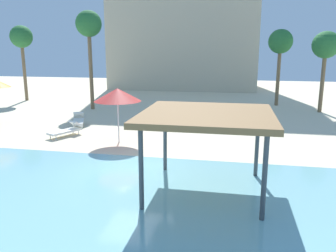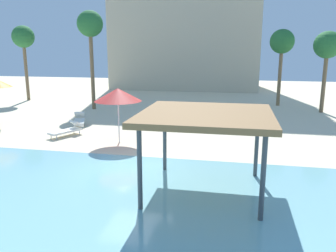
{
  "view_description": "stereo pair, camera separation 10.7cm",
  "coord_description": "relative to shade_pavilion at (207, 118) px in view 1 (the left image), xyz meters",
  "views": [
    {
      "loc": [
        3.55,
        -11.84,
        4.48
      ],
      "look_at": [
        0.82,
        2.0,
        1.3
      ],
      "focal_mm": 36.47,
      "sensor_mm": 36.0,
      "label": 1
    },
    {
      "loc": [
        3.65,
        -11.82,
        4.48
      ],
      "look_at": [
        0.82,
        2.0,
        1.3
      ],
      "focal_mm": 36.47,
      "sensor_mm": 36.0,
      "label": 2
    }
  ],
  "objects": [
    {
      "name": "ground_plane",
      "position": [
        -2.74,
        1.53,
        -2.43
      ],
      "size": [
        80.0,
        80.0,
        0.0
      ],
      "primitive_type": "plane",
      "color": "beige"
    },
    {
      "name": "lagoon_water",
      "position": [
        -2.74,
        -3.72,
        -2.41
      ],
      "size": [
        44.0,
        13.5,
        0.04
      ],
      "primitive_type": "cube",
      "color": "#7AB7C1",
      "rests_on": "ground"
    },
    {
      "name": "shade_pavilion",
      "position": [
        0.0,
        0.0,
        0.0
      ],
      "size": [
        4.02,
        4.02,
        2.6
      ],
      "color": "#42474C",
      "rests_on": "ground"
    },
    {
      "name": "beach_umbrella_red_2",
      "position": [
        -4.7,
        5.14,
        -0.07
      ],
      "size": [
        2.27,
        2.27,
        2.67
      ],
      "color": "silver",
      "rests_on": "ground"
    },
    {
      "name": "lounge_chair_1",
      "position": [
        -7.81,
        5.87,
        -2.1
      ],
      "size": [
        1.36,
        1.97,
        0.74
      ],
      "rotation": [
        0.0,
        0.0,
        -2.02
      ],
      "color": "white",
      "rests_on": "ground"
    },
    {
      "name": "lounge_chair_2",
      "position": [
        -8.4,
        8.41,
        -2.1
      ],
      "size": [
        1.29,
        1.98,
        0.74
      ],
      "rotation": [
        0.0,
        0.0,
        -1.17
      ],
      "color": "white",
      "rests_on": "ground"
    },
    {
      "name": "palm_tree_0",
      "position": [
        4.17,
        18.48,
        2.52
      ],
      "size": [
        1.9,
        1.9,
        6.03
      ],
      "color": "brown",
      "rests_on": "ground"
    },
    {
      "name": "palm_tree_1",
      "position": [
        -17.52,
        17.07,
        2.96
      ],
      "size": [
        1.9,
        1.9,
        6.5
      ],
      "color": "brown",
      "rests_on": "ground"
    },
    {
      "name": "palm_tree_2",
      "position": [
        -9.87,
        13.93,
        3.67
      ],
      "size": [
        1.9,
        1.9,
        7.25
      ],
      "color": "brown",
      "rests_on": "ground"
    },
    {
      "name": "palm_tree_3",
      "position": [
        6.94,
        15.89,
        2.24
      ],
      "size": [
        1.9,
        1.9,
        5.74
      ],
      "color": "brown",
      "rests_on": "ground"
    },
    {
      "name": "hotel_block_0",
      "position": [
        -5.2,
        30.93,
        7.4
      ],
      "size": [
        16.47,
        9.49,
        19.65
      ],
      "primitive_type": "cube",
      "color": "beige",
      "rests_on": "ground"
    }
  ]
}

